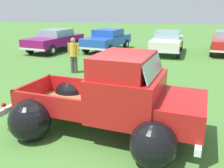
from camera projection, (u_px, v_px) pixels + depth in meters
ground_plane at (102, 130)px, 6.05m from camera, size 80.00×80.00×0.00m
vintage_pickup_truck at (117, 103)px, 5.69m from camera, size 4.88×3.39×1.96m
show_car_0 at (55, 39)px, 16.59m from camera, size 2.94×4.91×1.43m
show_car_1 at (107, 39)px, 16.62m from camera, size 2.89×4.56×1.43m
show_car_2 at (167, 41)px, 15.65m from camera, size 2.32×4.39×1.43m
spectator_0 at (74, 53)px, 10.97m from camera, size 0.53×0.36×1.59m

